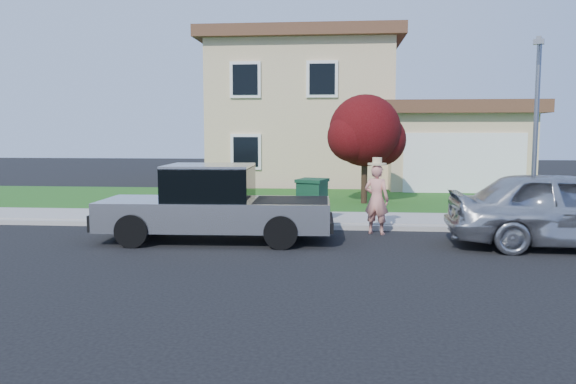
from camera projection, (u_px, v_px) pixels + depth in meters
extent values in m
plane|color=black|center=(251.00, 253.00, 11.32)|extent=(80.00, 80.00, 0.00)
cube|color=gray|center=(309.00, 227.00, 14.09)|extent=(40.00, 0.20, 0.12)
cube|color=gray|center=(311.00, 219.00, 15.18)|extent=(40.00, 2.00, 0.15)
cube|color=#1D4413|center=(318.00, 200.00, 19.63)|extent=(40.00, 7.00, 0.10)
cube|color=tan|center=(305.00, 116.00, 27.81)|extent=(8.00, 9.00, 6.40)
cube|color=tan|center=(449.00, 151.00, 24.41)|extent=(5.50, 6.00, 3.20)
cube|color=white|center=(464.00, 163.00, 21.46)|extent=(4.60, 0.12, 2.30)
cube|color=#4C2D1E|center=(305.00, 47.00, 27.45)|extent=(8.80, 9.80, 0.50)
cube|color=#4C2D1E|center=(450.00, 109.00, 24.22)|extent=(6.20, 6.80, 0.50)
cube|color=white|center=(245.00, 80.00, 23.36)|extent=(1.30, 0.10, 1.50)
cube|color=white|center=(322.00, 79.00, 23.06)|extent=(1.30, 0.10, 1.50)
cube|color=black|center=(246.00, 152.00, 23.68)|extent=(1.30, 0.10, 1.50)
cylinder|color=black|center=(132.00, 231.00, 11.81)|extent=(0.72, 0.29, 0.71)
cylinder|color=black|center=(155.00, 219.00, 13.43)|extent=(0.72, 0.29, 0.71)
cylinder|color=black|center=(281.00, 232.00, 11.64)|extent=(0.72, 0.29, 0.71)
cylinder|color=black|center=(285.00, 220.00, 13.26)|extent=(0.72, 0.29, 0.71)
cube|color=#B1B3B9|center=(216.00, 214.00, 12.51)|extent=(5.11, 1.96, 0.64)
cube|color=black|center=(210.00, 184.00, 12.44)|extent=(1.92, 1.72, 0.75)
cube|color=#B1B3B9|center=(209.00, 166.00, 12.40)|extent=(1.92, 1.72, 0.07)
cube|color=black|center=(291.00, 201.00, 12.38)|extent=(1.65, 1.56, 0.05)
cube|color=black|center=(104.00, 218.00, 12.66)|extent=(0.17, 1.68, 0.35)
cube|color=black|center=(330.00, 222.00, 12.39)|extent=(0.17, 1.68, 0.22)
cube|color=black|center=(188.00, 184.00, 13.44)|extent=(0.11, 0.20, 0.16)
imported|color=tan|center=(377.00, 199.00, 13.32)|extent=(0.72, 0.61, 1.66)
cylinder|color=#CDB883|center=(377.00, 164.00, 13.23)|extent=(0.44, 0.44, 0.04)
cylinder|color=#CDB883|center=(377.00, 161.00, 13.22)|extent=(0.22, 0.22, 0.16)
imported|color=#A8A9AF|center=(567.00, 209.00, 11.70)|extent=(4.89, 2.10, 1.65)
cylinder|color=black|center=(364.00, 179.00, 18.32)|extent=(0.20, 0.20, 1.62)
sphere|color=#460F10|center=(365.00, 130.00, 18.16)|extent=(2.33, 2.33, 2.33)
sphere|color=#460F10|center=(380.00, 140.00, 18.44)|extent=(1.72, 1.72, 1.72)
sphere|color=#460F10|center=(353.00, 137.00, 17.92)|extent=(1.62, 1.62, 1.62)
cube|color=#0F3720|center=(312.00, 202.00, 14.22)|extent=(0.79, 0.86, 1.02)
cube|color=#0F3720|center=(312.00, 180.00, 14.16)|extent=(0.87, 0.93, 0.08)
cylinder|color=slate|center=(535.00, 142.00, 12.64)|extent=(0.11, 0.11, 4.42)
cube|color=slate|center=(539.00, 40.00, 12.21)|extent=(0.27, 0.49, 0.11)
cube|color=slate|center=(539.00, 42.00, 12.02)|extent=(0.26, 0.23, 0.11)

